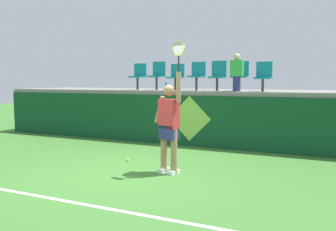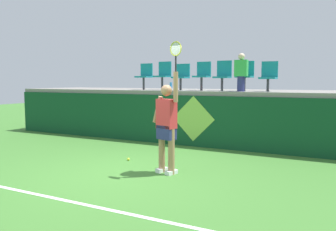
{
  "view_description": "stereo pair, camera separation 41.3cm",
  "coord_description": "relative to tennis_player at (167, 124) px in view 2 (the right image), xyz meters",
  "views": [
    {
      "loc": [
        3.52,
        -5.77,
        1.84
      ],
      "look_at": [
        0.37,
        1.16,
        1.07
      ],
      "focal_mm": 36.92,
      "sensor_mm": 36.0,
      "label": 1
    },
    {
      "loc": [
        3.89,
        -5.58,
        1.84
      ],
      "look_at": [
        0.37,
        1.16,
        1.07
      ],
      "focal_mm": 36.92,
      "sensor_mm": 36.0,
      "label": 2
    }
  ],
  "objects": [
    {
      "name": "stadium_chair_3",
      "position": [
        -0.72,
        3.66,
        1.04
      ],
      "size": [
        0.44,
        0.42,
        0.86
      ],
      "color": "#38383D",
      "rests_on": "spectator_platform"
    },
    {
      "name": "tennis_player",
      "position": [
        0.0,
        0.0,
        0.0
      ],
      "size": [
        0.74,
        0.35,
        2.58
      ],
      "color": "white",
      "rests_on": "ground_plane"
    },
    {
      "name": "spectator_0",
      "position": [
        0.56,
        3.24,
        1.08
      ],
      "size": [
        0.34,
        0.2,
        1.03
      ],
      "color": "navy",
      "rests_on": "spectator_platform"
    },
    {
      "name": "stadium_chair_0",
      "position": [
        -2.73,
        3.65,
        1.04
      ],
      "size": [
        0.44,
        0.42,
        0.85
      ],
      "color": "#38383D",
      "rests_on": "spectator_platform"
    },
    {
      "name": "court_back_wall",
      "position": [
        -0.74,
        2.93,
        -0.28
      ],
      "size": [
        13.37,
        0.2,
        1.43
      ],
      "primitive_type": "cube",
      "color": "#0F4223",
      "rests_on": "ground_plane"
    },
    {
      "name": "ground_plane",
      "position": [
        -0.74,
        -0.4,
        -1.0
      ],
      "size": [
        40.0,
        40.0,
        0.0
      ],
      "primitive_type": "plane",
      "color": "#3D752D"
    },
    {
      "name": "stadium_chair_4",
      "position": [
        -0.08,
        3.66,
        1.03
      ],
      "size": [
        0.44,
        0.42,
        0.87
      ],
      "color": "#38383D",
      "rests_on": "spectator_platform"
    },
    {
      "name": "court_baseline_stripe",
      "position": [
        -0.74,
        -2.13,
        -1.0
      ],
      "size": [
        12.03,
        0.08,
        0.01
      ],
      "primitive_type": "cube",
      "color": "white",
      "rests_on": "ground_plane"
    },
    {
      "name": "spectator_platform",
      "position": [
        -0.74,
        4.29,
        0.49
      ],
      "size": [
        13.37,
        2.81,
        0.12
      ],
      "primitive_type": "cube",
      "color": "gray",
      "rests_on": "court_back_wall"
    },
    {
      "name": "wall_signage_mount",
      "position": [
        -0.65,
        2.83,
        -1.0
      ],
      "size": [
        1.27,
        0.01,
        1.42
      ],
      "color": "#0F4223",
      "rests_on": "ground_plane"
    },
    {
      "name": "water_bottle",
      "position": [
        -1.47,
        3.06,
        0.68
      ],
      "size": [
        0.07,
        0.07,
        0.24
      ],
      "primitive_type": "cylinder",
      "color": "#338CE5",
      "rests_on": "spectator_platform"
    },
    {
      "name": "stadium_chair_2",
      "position": [
        -1.41,
        3.65,
        1.01
      ],
      "size": [
        0.44,
        0.42,
        0.81
      ],
      "color": "#38383D",
      "rests_on": "spectator_platform"
    },
    {
      "name": "tennis_ball",
      "position": [
        -1.29,
        0.55,
        -0.97
      ],
      "size": [
        0.07,
        0.07,
        0.07
      ],
      "primitive_type": "sphere",
      "color": "#D1E533",
      "rests_on": "ground_plane"
    },
    {
      "name": "stadium_chair_5",
      "position": [
        0.56,
        3.66,
        1.03
      ],
      "size": [
        0.44,
        0.42,
        0.85
      ],
      "color": "#38383D",
      "rests_on": "spectator_platform"
    },
    {
      "name": "stadium_chair_6",
      "position": [
        1.21,
        3.66,
        1.0
      ],
      "size": [
        0.44,
        0.42,
        0.82
      ],
      "color": "#38383D",
      "rests_on": "spectator_platform"
    },
    {
      "name": "stadium_chair_1",
      "position": [
        -2.05,
        3.66,
        1.06
      ],
      "size": [
        0.44,
        0.42,
        0.89
      ],
      "color": "#38383D",
      "rests_on": "spectator_platform"
    }
  ]
}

